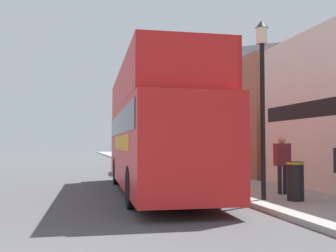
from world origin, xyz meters
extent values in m
plane|color=#4C4C4F|center=(0.00, 21.00, 0.00)|extent=(144.00, 144.00, 0.00)
cube|color=#999993|center=(7.39, 18.00, 0.07)|extent=(3.07, 108.00, 0.14)
cube|color=#9E664C|center=(11.93, 19.85, 2.85)|extent=(6.00, 17.15, 5.69)
pyramid|color=#2D2D33|center=(11.93, 19.85, 6.89)|extent=(6.00, 17.15, 2.40)
cube|color=red|center=(4.08, 9.07, 1.57)|extent=(2.94, 10.45, 2.54)
cube|color=orange|center=(4.06, 8.55, 1.70)|extent=(2.74, 5.80, 0.45)
cube|color=black|center=(4.08, 9.07, 2.34)|extent=(2.93, 9.62, 0.70)
cube|color=red|center=(4.08, 9.07, 2.89)|extent=(2.90, 9.62, 0.10)
cube|color=red|center=(2.89, 9.13, 3.56)|extent=(0.51, 9.51, 1.23)
cube|color=red|center=(5.27, 9.01, 3.56)|extent=(0.51, 9.51, 1.23)
cube|color=red|center=(3.86, 4.35, 3.56)|extent=(2.46, 0.18, 1.23)
cube|color=red|center=(4.27, 13.10, 3.56)|extent=(2.52, 1.56, 1.23)
cylinder|color=black|center=(3.12, 12.33, 0.55)|extent=(0.33, 1.11, 1.10)
cylinder|color=black|center=(5.33, 12.22, 0.55)|extent=(0.33, 1.11, 1.10)
cylinder|color=black|center=(2.84, 6.12, 0.55)|extent=(0.33, 1.11, 1.10)
cylinder|color=black|center=(5.05, 6.02, 0.55)|extent=(0.33, 1.11, 1.10)
cube|color=silver|center=(4.74, 17.62, 0.59)|extent=(1.83, 4.37, 0.84)
cube|color=black|center=(4.73, 17.49, 1.29)|extent=(1.58, 2.11, 0.55)
cylinder|color=black|center=(3.96, 18.98, 0.31)|extent=(0.21, 0.63, 0.63)
cylinder|color=black|center=(5.57, 18.95, 0.31)|extent=(0.21, 0.63, 0.63)
cylinder|color=black|center=(3.91, 16.29, 0.31)|extent=(0.21, 0.63, 0.63)
cylinder|color=black|center=(5.51, 16.26, 0.31)|extent=(0.21, 0.63, 0.63)
cylinder|color=#232328|center=(7.45, 6.81, 0.57)|extent=(0.13, 0.13, 0.86)
cylinder|color=#232328|center=(7.63, 6.81, 0.57)|extent=(0.13, 0.13, 0.86)
cube|color=maroon|center=(7.54, 6.81, 1.34)|extent=(0.47, 0.26, 0.68)
sphere|color=tan|center=(7.54, 6.81, 1.80)|extent=(0.24, 0.24, 0.24)
cylinder|color=black|center=(6.44, 5.90, 2.30)|extent=(0.13, 0.13, 4.32)
cylinder|color=silver|center=(6.44, 5.90, 4.68)|extent=(0.32, 0.32, 0.45)
cone|color=black|center=(6.44, 5.90, 5.02)|extent=(0.35, 0.35, 0.22)
cylinder|color=black|center=(6.41, 14.06, 2.31)|extent=(0.13, 0.13, 4.35)
cylinder|color=silver|center=(6.41, 14.06, 4.71)|extent=(0.32, 0.32, 0.45)
cone|color=black|center=(6.41, 14.06, 5.05)|extent=(0.35, 0.35, 0.22)
cylinder|color=black|center=(7.17, 5.48, 0.66)|extent=(0.44, 0.44, 1.04)
cylinder|color=#B28E1E|center=(7.17, 5.48, 1.14)|extent=(0.48, 0.48, 0.06)
camera|label=1|loc=(1.31, -4.02, 1.67)|focal=42.00mm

